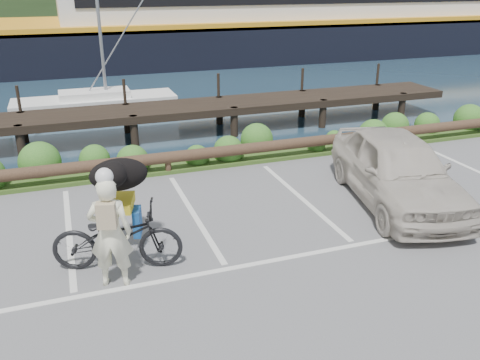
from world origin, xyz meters
TOP-DOWN VIEW (x-y plane):
  - ground at (0.00, 0.00)m, footprint 72.00×72.00m
  - harbor_backdrop at (0.39, 78.52)m, footprint 170.00×160.00m
  - vegetation_strip at (0.00, 5.30)m, footprint 34.00×1.60m
  - log_rail at (0.00, 4.60)m, footprint 32.00×0.30m
  - bicycle at (-1.79, 0.31)m, footprint 2.39×1.35m
  - cyclist at (-1.92, -0.20)m, footprint 0.80×0.63m
  - dog at (-1.60, 1.01)m, footprint 0.77×1.15m
  - parked_car at (4.50, 1.10)m, footprint 2.87×5.02m

SIDE VIEW (x-z plane):
  - harbor_backdrop at x=0.39m, z-range -15.00..15.00m
  - ground at x=0.00m, z-range 0.00..0.00m
  - log_rail at x=0.00m, z-range -0.30..0.30m
  - vegetation_strip at x=0.00m, z-range 0.00..0.10m
  - bicycle at x=-1.79m, z-range 0.00..1.19m
  - parked_car at x=4.50m, z-range 0.00..1.61m
  - cyclist at x=-1.92m, z-range 0.00..1.92m
  - dog at x=-1.60m, z-range 1.19..1.79m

